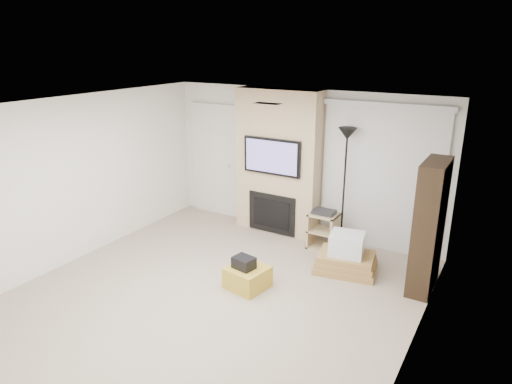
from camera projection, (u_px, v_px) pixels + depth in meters
The scene contains 15 objects.
floor at pixel (210, 299), 6.02m from camera, with size 5.00×5.50×0.00m, color tan.
ceiling at pixel (203, 109), 5.23m from camera, with size 5.00×5.50×0.00m, color white.
wall_back at pixel (302, 162), 7.88m from camera, with size 5.00×2.50×0.00m, color white.
wall_left at pixel (72, 181), 6.83m from camera, with size 5.50×2.50×0.00m, color white.
wall_right at pixel (415, 257), 4.42m from camera, with size 5.50×2.50×0.00m, color white.
hvac_vent at pixel (267, 104), 5.70m from camera, with size 0.35×0.18×0.01m, color silver.
ottoman at pixel (248, 277), 6.27m from camera, with size 0.50×0.50×0.30m, color gold.
black_bag at pixel (244, 263), 6.19m from camera, with size 0.28×0.22×0.16m, color black.
fireplace_wall at pixel (278, 163), 7.88m from camera, with size 1.50×0.47×2.50m.
entry_door at pixel (216, 161), 8.77m from camera, with size 1.02×0.11×2.14m.
vertical_blinds at pixel (381, 173), 7.15m from camera, with size 1.98×0.10×2.37m.
floor_lamp at pixel (346, 154), 7.15m from camera, with size 0.29×0.29×1.97m.
av_stand at pixel (323, 228), 7.42m from camera, with size 0.45×0.38×0.66m.
box_stack at pixel (346, 257), 6.71m from camera, with size 0.98×0.81×0.59m.
bookshelf at pixel (429, 227), 6.04m from camera, with size 0.30×0.80×1.80m.
Camera 1 is at (3.20, -4.23, 3.24)m, focal length 32.00 mm.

